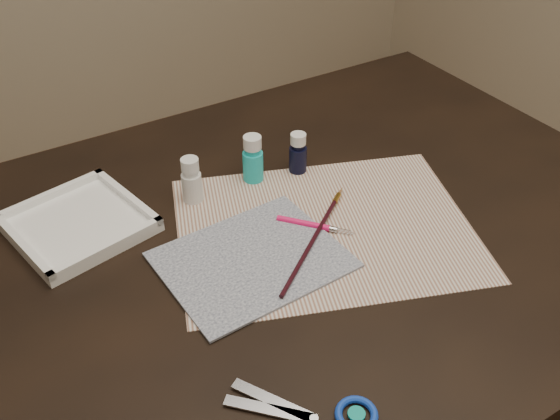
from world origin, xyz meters
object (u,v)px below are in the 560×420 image
paint_bottle_cyan (253,159)px  scissors (298,420)px  canvas (252,260)px  palette_tray (78,222)px  paper (324,228)px  paint_bottle_white (191,180)px  paint_bottle_navy (298,153)px

paint_bottle_cyan → scissors: 0.50m
canvas → palette_tray: (-0.20, 0.22, 0.01)m
paper → scissors: bearing=-129.5°
paint_bottle_cyan → scissors: bearing=-113.4°
paper → canvas: (-0.14, -0.01, 0.00)m
paint_bottle_cyan → paint_bottle_white: bearing=-179.7°
canvas → palette_tray: size_ratio=1.34×
canvas → paint_bottle_white: bearing=92.9°
canvas → paint_bottle_cyan: size_ratio=2.98×
paint_bottle_white → paint_bottle_cyan: 0.12m
scissors → paint_bottle_white: bearing=-54.5°
scissors → palette_tray: (-0.11, 0.49, 0.01)m
paint_bottle_cyan → palette_tray: paint_bottle_cyan is taller
paint_bottle_navy → palette_tray: (-0.39, 0.04, -0.03)m
canvas → paint_bottle_white: paint_bottle_white is taller
paint_bottle_white → scissors: 0.47m
canvas → palette_tray: bearing=132.9°
paint_bottle_navy → palette_tray: bearing=173.6°
paint_bottle_navy → paint_bottle_white: bearing=175.0°
paper → paint_bottle_white: bearing=129.6°
paper → paint_bottle_white: 0.24m
canvas → paint_bottle_cyan: (0.11, 0.19, 0.04)m
canvas → paint_bottle_cyan: bearing=60.2°
canvas → scissors: bearing=-108.5°
paper → paint_bottle_navy: (0.05, 0.16, 0.04)m
paint_bottle_navy → palette_tray: size_ratio=0.40×
canvas → scissors: scissors is taller
paint_bottle_cyan → scissors: paint_bottle_cyan is taller
paint_bottle_white → paint_bottle_navy: 0.20m
paint_bottle_navy → paint_bottle_cyan: bearing=167.6°
canvas → scissors: size_ratio=1.33×
paper → paint_bottle_cyan: size_ratio=5.30×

